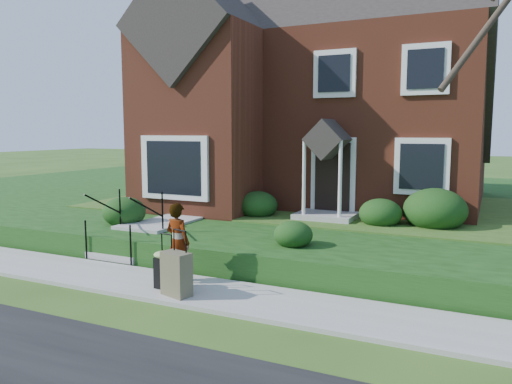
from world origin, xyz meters
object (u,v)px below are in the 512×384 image
Objects in this scene: suitcase_black at (165,268)px; front_steps at (136,236)px; woman at (178,242)px; suitcase_olive at (177,274)px.

front_steps is at bearing 143.85° from suitcase_black.
front_steps is 2.79m from woman.
woman is 0.62m from suitcase_black.
suitcase_olive is (0.42, -0.23, -0.01)m from suitcase_black.
front_steps is at bearing 156.18° from suitcase_olive.
front_steps is 3.58m from suitcase_olive.
front_steps is 3.10m from suitcase_black.
suitcase_olive reaches higher than suitcase_black.
suitcase_black is 0.48m from suitcase_olive.
suitcase_black is (2.33, -2.05, 0.01)m from front_steps.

